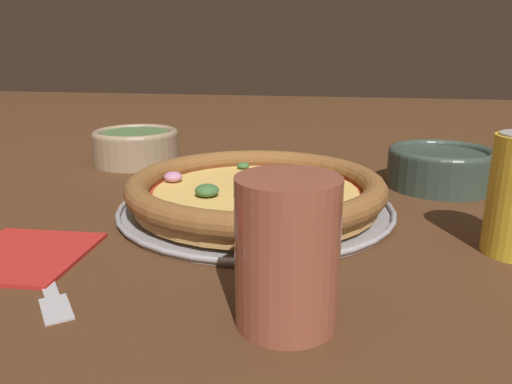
# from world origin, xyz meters

# --- Properties ---
(ground_plane) EXTENTS (3.00, 3.00, 0.00)m
(ground_plane) POSITION_xyz_m (0.00, 0.00, 0.00)
(ground_plane) COLOR #4C2D19
(pizza_tray) EXTENTS (0.35, 0.35, 0.01)m
(pizza_tray) POSITION_xyz_m (0.00, 0.00, 0.00)
(pizza_tray) COLOR #9E9EA3
(pizza_tray) RESTS_ON ground_plane
(pizza) EXTENTS (0.33, 0.33, 0.04)m
(pizza) POSITION_xyz_m (0.00, 0.00, 0.03)
(pizza) COLOR tan
(pizza) RESTS_ON pizza_tray
(bowl_near) EXTENTS (0.16, 0.16, 0.06)m
(bowl_near) POSITION_xyz_m (-0.16, 0.25, 0.03)
(bowl_near) COLOR #334238
(bowl_near) RESTS_ON ground_plane
(bowl_far) EXTENTS (0.15, 0.15, 0.06)m
(bowl_far) POSITION_xyz_m (-0.23, -0.26, 0.03)
(bowl_far) COLOR #9E8466
(bowl_far) RESTS_ON ground_plane
(drinking_cup) EXTENTS (0.08, 0.08, 0.12)m
(drinking_cup) POSITION_xyz_m (0.26, 0.07, 0.06)
(drinking_cup) COLOR brown
(drinking_cup) RESTS_ON ground_plane
(napkin) EXTENTS (0.14, 0.13, 0.01)m
(napkin) POSITION_xyz_m (0.19, -0.21, 0.00)
(napkin) COLOR #B2231E
(napkin) RESTS_ON ground_plane
(fork) EXTENTS (0.14, 0.12, 0.00)m
(fork) POSITION_xyz_m (0.24, -0.15, 0.00)
(fork) COLOR #B7B7BC
(fork) RESTS_ON ground_plane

